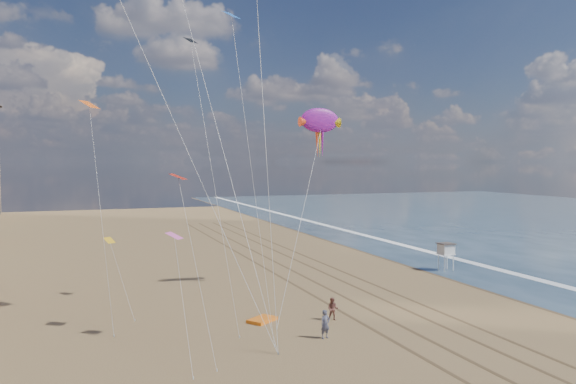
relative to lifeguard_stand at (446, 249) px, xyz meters
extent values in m
plane|color=#42301E|center=(1.64, 7.56, -2.36)|extent=(260.00, 260.00, 0.00)
plane|color=white|center=(5.84, 7.56, -2.36)|extent=(260.00, 260.00, 0.00)
cube|color=brown|center=(-18.56, -2.44, -2.35)|extent=(0.28, 120.00, 0.01)
cube|color=brown|center=(-16.16, -2.44, -2.35)|extent=(0.28, 120.00, 0.01)
cube|color=brown|center=(-13.36, -2.44, -2.35)|extent=(0.28, 120.00, 0.01)
cube|color=brown|center=(-11.16, -2.44, -2.35)|extent=(0.28, 120.00, 0.01)
cylinder|color=white|center=(-0.57, -0.57, -1.51)|extent=(0.11, 0.11, 1.70)
cylinder|color=white|center=(0.57, -0.57, -1.51)|extent=(0.11, 0.11, 1.70)
cylinder|color=white|center=(-0.57, 0.57, -1.51)|extent=(0.11, 0.11, 1.70)
cylinder|color=white|center=(0.57, 0.57, -1.51)|extent=(0.11, 0.11, 1.70)
cube|color=white|center=(0.00, 0.00, -0.52)|extent=(1.51, 1.51, 0.11)
cube|color=white|center=(0.00, 0.00, 0.04)|extent=(1.41, 1.41, 1.04)
cube|color=#473D38|center=(0.00, 0.00, 0.65)|extent=(1.70, 1.70, 0.09)
cube|color=orange|center=(-25.42, -11.96, -2.24)|extent=(2.58, 2.39, 0.25)
ellipsoid|color=purple|center=(-16.61, -2.67, 13.72)|extent=(4.19, 0.79, 2.49)
cone|color=red|center=(-18.11, -2.67, 13.54)|extent=(1.12, 0.94, 0.94)
cone|color=yellow|center=(-15.11, -2.67, 13.54)|extent=(1.12, 0.94, 0.94)
cylinder|color=silver|center=(-20.81, -8.41, 5.21)|extent=(0.03, 0.03, 20.78)
imported|color=#505267|center=(-22.62, -17.38, -1.37)|extent=(0.80, 0.61, 1.97)
imported|color=brown|center=(-20.26, -13.56, -1.48)|extent=(1.08, 1.03, 1.75)
plane|color=black|center=(-29.25, -4.35, 19.98)|extent=(1.50, 1.44, 0.56)
plane|color=#FF5E15|center=(-37.37, -3.05, 14.46)|extent=(1.98, 2.00, 0.68)
plane|color=#EB5BB5|center=(-32.30, -13.90, 4.76)|extent=(1.46, 1.48, 0.43)
plane|color=gold|center=(-35.82, 0.37, 2.74)|extent=(1.28, 1.24, 0.47)
plane|color=blue|center=(-27.45, -10.98, 20.66)|extent=(1.76, 1.71, 0.65)
plane|color=red|center=(-31.82, -12.81, 8.74)|extent=(1.54, 1.56, 0.41)
camera|label=1|loc=(-38.31, -52.00, 9.76)|focal=35.00mm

